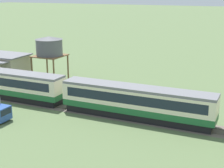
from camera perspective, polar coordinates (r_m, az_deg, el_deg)
The scene contains 3 objects.
passenger_train at distance 42.06m, azimuth 4.41°, elevation -2.87°, with size 102.03×3.12×4.07m.
railway_track at distance 45.88m, azimuth -4.81°, elevation -4.26°, with size 154.93×3.60×0.04m.
water_tower at distance 60.45m, azimuth -10.39°, elevation 6.12°, with size 4.98×4.98×7.67m.
Camera 1 is at (-9.89, -36.31, 15.50)m, focal length 55.00 mm.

